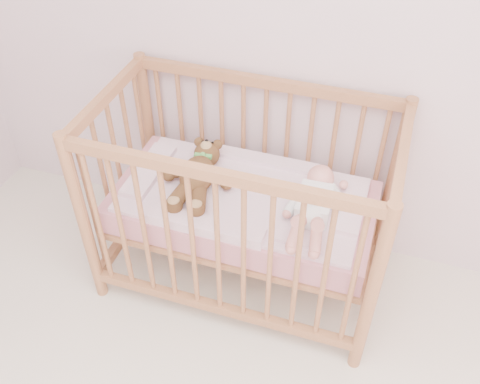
% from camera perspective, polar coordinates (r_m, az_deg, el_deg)
% --- Properties ---
extents(wall_back, '(4.00, 0.02, 2.70)m').
position_cam_1_polar(wall_back, '(2.34, 11.77, 18.95)').
color(wall_back, silver).
rests_on(wall_back, floor).
extents(crib, '(1.36, 0.76, 1.00)m').
position_cam_1_polar(crib, '(2.53, 0.35, -1.31)').
color(crib, '#B6774D').
rests_on(crib, floor).
extents(mattress, '(1.22, 0.62, 0.13)m').
position_cam_1_polar(mattress, '(2.54, 0.35, -1.56)').
color(mattress, pink).
rests_on(mattress, crib).
extents(blanket, '(1.10, 0.58, 0.06)m').
position_cam_1_polar(blanket, '(2.49, 0.36, -0.30)').
color(blanket, '#EDA3C2').
rests_on(blanket, mattress).
extents(baby, '(0.29, 0.57, 0.13)m').
position_cam_1_polar(baby, '(2.37, 7.95, -0.96)').
color(baby, white).
rests_on(baby, blanket).
extents(teddy_bear, '(0.40, 0.54, 0.14)m').
position_cam_1_polar(teddy_bear, '(2.48, -4.60, 1.92)').
color(teddy_bear, brown).
rests_on(teddy_bear, blanket).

